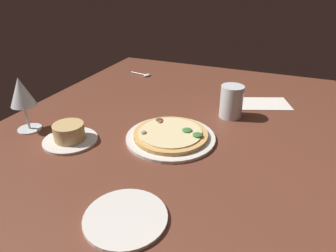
{
  "coord_description": "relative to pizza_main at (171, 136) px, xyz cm",
  "views": [
    {
      "loc": [
        -79.02,
        -33.19,
        50.44
      ],
      "look_at": [
        -2.37,
        -1.83,
        7.0
      ],
      "focal_mm": 32.14,
      "sensor_mm": 36.0,
      "label": 1
    }
  ],
  "objects": [
    {
      "name": "dining_table",
      "position": [
        4.71,
        3.69,
        -3.16
      ],
      "size": [
        150.0,
        110.0,
        4.0
      ],
      "primitive_type": "cube",
      "color": "brown",
      "rests_on": "ground"
    },
    {
      "name": "ramekin_on_saucer",
      "position": [
        -12.84,
        27.56,
        1.17
      ],
      "size": [
        16.23,
        16.23,
        5.79
      ],
      "color": "silver",
      "rests_on": "dining_table"
    },
    {
      "name": "water_glass",
      "position": [
        22.82,
        -13.49,
        3.78
      ],
      "size": [
        7.89,
        7.89,
        11.34
      ],
      "color": "silver",
      "rests_on": "dining_table"
    },
    {
      "name": "paper_menu",
      "position": [
        38.37,
        -22.67,
        -1.01
      ],
      "size": [
        18.92,
        23.61,
        0.3
      ],
      "primitive_type": "cube",
      "rotation": [
        0.0,
        0.0,
        0.37
      ],
      "color": "silver",
      "rests_on": "dining_table"
    },
    {
      "name": "side_plate",
      "position": [
        -34.65,
        -3.73,
        -0.71
      ],
      "size": [
        17.66,
        17.66,
        0.9
      ],
      "primitive_type": "cylinder",
      "color": "silver",
      "rests_on": "dining_table"
    },
    {
      "name": "pizza_main",
      "position": [
        0.0,
        0.0,
        0.0
      ],
      "size": [
        27.38,
        27.38,
        3.34
      ],
      "color": "silver",
      "rests_on": "dining_table"
    },
    {
      "name": "wine_glass_far",
      "position": [
        -11.56,
        44.83,
        11.23
      ],
      "size": [
        7.77,
        7.77,
        17.59
      ],
      "color": "silver",
      "rests_on": "dining_table"
    },
    {
      "name": "spoon",
      "position": [
        52.61,
        34.79,
        -0.7
      ],
      "size": [
        4.45,
        11.25,
        1.0
      ],
      "color": "silver",
      "rests_on": "dining_table"
    }
  ]
}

